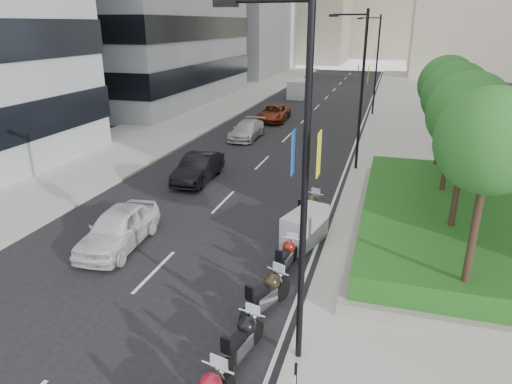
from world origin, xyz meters
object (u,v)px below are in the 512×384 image
at_px(lamp_post_1, 359,84).
at_px(motorcycle_2, 242,340).
at_px(delivery_van, 299,89).
at_px(motorcycle_4, 286,256).
at_px(motorcycle_6, 309,208).
at_px(motorcycle_5, 305,228).
at_px(car_d, 274,113).
at_px(car_a, 118,228).
at_px(lamp_post_2, 375,60).
at_px(lamp_post_0, 298,176).
at_px(car_b, 198,168).
at_px(motorcycle_3, 267,294).
at_px(car_c, 247,130).

relative_size(lamp_post_1, motorcycle_2, 3.95).
distance_m(motorcycle_2, delivery_van, 45.01).
distance_m(motorcycle_4, motorcycle_6, 4.53).
height_order(lamp_post_1, delivery_van, lamp_post_1).
bearing_deg(motorcycle_2, delivery_van, 20.62).
distance_m(motorcycle_5, car_d, 24.38).
height_order(car_a, delivery_van, delivery_van).
distance_m(lamp_post_2, motorcycle_6, 26.47).
xyz_separation_m(lamp_post_0, car_b, (-8.09, 12.65, -4.32)).
xyz_separation_m(motorcycle_2, motorcycle_3, (0.04, 2.24, 0.02)).
height_order(lamp_post_2, car_c, lamp_post_2).
xyz_separation_m(motorcycle_5, car_d, (-7.24, 23.27, -0.01)).
bearing_deg(car_b, motorcycle_3, -59.23).
height_order(car_b, delivery_van, delivery_van).
relative_size(lamp_post_1, motorcycle_3, 4.02).
xyz_separation_m(motorcycle_2, car_d, (-6.95, 30.28, 0.09)).
height_order(lamp_post_2, motorcycle_3, lamp_post_2).
bearing_deg(lamp_post_0, car_c, 110.40).
height_order(motorcycle_2, motorcycle_5, motorcycle_5).
xyz_separation_m(motorcycle_3, motorcycle_4, (0.02, 2.57, -0.06)).
distance_m(car_d, delivery_van, 14.10).
distance_m(lamp_post_1, car_d, 15.87).
bearing_deg(lamp_post_0, car_d, 105.34).
relative_size(motorcycle_6, car_d, 0.45).
height_order(motorcycle_2, car_d, car_d).
bearing_deg(motorcycle_6, car_c, 44.23).
xyz_separation_m(lamp_post_2, motorcycle_2, (-1.24, -35.41, -4.46)).
distance_m(lamp_post_2, motorcycle_2, 35.71).
bearing_deg(car_a, motorcycle_4, -4.26).
distance_m(lamp_post_1, motorcycle_2, 18.01).
relative_size(lamp_post_2, motorcycle_3, 4.02).
xyz_separation_m(motorcycle_6, car_d, (-7.00, 20.94, 0.08)).
bearing_deg(car_d, car_a, -91.55).
bearing_deg(lamp_post_2, car_b, -109.90).
relative_size(lamp_post_0, lamp_post_1, 1.00).
xyz_separation_m(motorcycle_4, delivery_van, (-7.61, 39.56, 0.38)).
xyz_separation_m(lamp_post_2, car_d, (-8.19, -5.13, -4.37)).
xyz_separation_m(lamp_post_2, motorcycle_4, (-1.18, -30.60, -4.50)).
bearing_deg(lamp_post_1, car_b, -151.75).
height_order(motorcycle_2, delivery_van, delivery_van).
bearing_deg(motorcycle_6, motorcycle_5, -157.61).
xyz_separation_m(motorcycle_5, car_a, (-6.95, -2.21, 0.07)).
bearing_deg(motorcycle_6, motorcycle_3, -163.55).
bearing_deg(car_c, car_d, 88.44).
relative_size(motorcycle_6, delivery_van, 0.47).
bearing_deg(car_b, lamp_post_2, 68.38).
bearing_deg(motorcycle_3, car_a, 91.47).
bearing_deg(car_d, motorcycle_4, -76.82).
height_order(lamp_post_0, delivery_van, lamp_post_0).
bearing_deg(lamp_post_0, motorcycle_3, 123.15).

